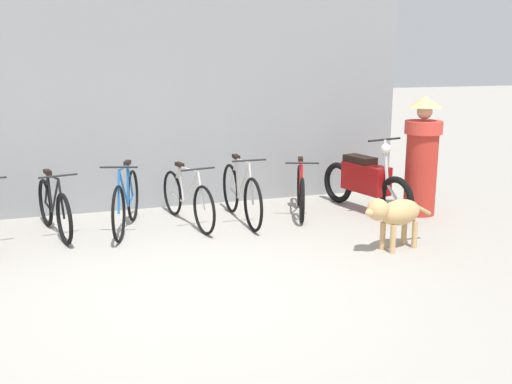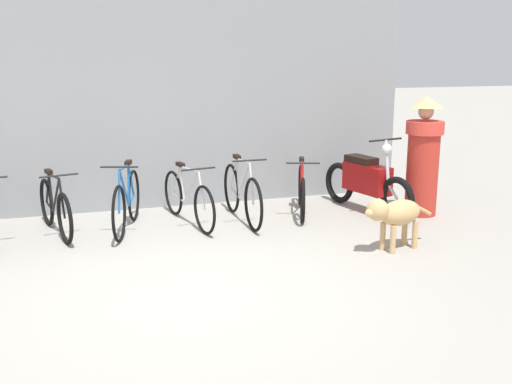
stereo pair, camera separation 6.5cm
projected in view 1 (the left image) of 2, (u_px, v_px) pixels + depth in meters
ground_plane at (196, 294)px, 5.76m from camera, size 60.00×60.00×0.00m
shop_wall_back at (140, 93)px, 8.63m from camera, size 8.18×0.20×3.39m
bicycle_1 at (54, 209)px, 7.56m from camera, size 0.52×1.56×0.83m
bicycle_2 at (126, 202)px, 7.73m from camera, size 0.58×1.61×0.92m
bicycle_3 at (187, 199)px, 8.03m from camera, size 0.49×1.70×0.83m
bicycle_4 at (241, 194)px, 8.17m from camera, size 0.46×1.72×0.92m
bicycle_5 at (301, 191)px, 8.58m from camera, size 0.63×1.50×0.81m
motorcycle at (366, 181)px, 8.66m from camera, size 0.63×1.85×1.11m
stray_dog at (395, 213)px, 6.95m from camera, size 1.04×0.47×0.66m
person_in_robes at (422, 155)px, 8.43m from camera, size 0.53×0.53×1.69m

